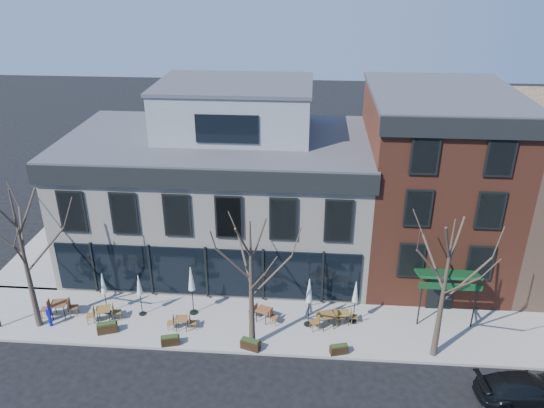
# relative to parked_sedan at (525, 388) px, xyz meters

# --- Properties ---
(ground) EXTENTS (120.00, 120.00, 0.00)m
(ground) POSITION_rel_parked_sedan_xyz_m (-15.46, 6.42, -0.63)
(ground) COLOR black
(ground) RESTS_ON ground
(sidewalk_front) EXTENTS (33.50, 4.70, 0.15)m
(sidewalk_front) POSITION_rel_parked_sedan_xyz_m (-12.21, 4.27, -0.55)
(sidewalk_front) COLOR gray
(sidewalk_front) RESTS_ON ground
(sidewalk_side) EXTENTS (4.50, 12.00, 0.15)m
(sidewalk_side) POSITION_rel_parked_sedan_xyz_m (-26.71, 12.42, -0.55)
(sidewalk_side) COLOR gray
(sidewalk_side) RESTS_ON ground
(corner_building) EXTENTS (18.39, 10.39, 11.10)m
(corner_building) POSITION_rel_parked_sedan_xyz_m (-15.38, 11.49, 4.09)
(corner_building) COLOR silver
(corner_building) RESTS_ON ground
(red_brick_building) EXTENTS (8.20, 11.78, 11.18)m
(red_brick_building) POSITION_rel_parked_sedan_xyz_m (-2.46, 11.40, 5.01)
(red_brick_building) COLOR brown
(red_brick_building) RESTS_ON ground
(tree_corner) EXTENTS (3.93, 3.98, 7.92)m
(tree_corner) POSITION_rel_parked_sedan_xyz_m (-23.94, 3.21, 3.62)
(tree_corner) COLOR #382B21
(tree_corner) RESTS_ON sidewalk_front
(tree_mid) EXTENTS (3.50, 3.55, 7.04)m
(tree_mid) POSITION_rel_parked_sedan_xyz_m (-12.44, 2.52, 3.16)
(tree_mid) COLOR #382B21
(tree_mid) RESTS_ON sidewalk_front
(tree_right) EXTENTS (3.72, 3.77, 7.48)m
(tree_right) POSITION_rel_parked_sedan_xyz_m (-3.44, 2.52, 3.39)
(tree_right) COLOR #382B21
(tree_right) RESTS_ON sidewalk_front
(parked_sedan) EXTENTS (4.52, 2.29, 1.26)m
(parked_sedan) POSITION_rel_parked_sedan_xyz_m (0.00, 0.00, 0.00)
(parked_sedan) COLOR black
(parked_sedan) RESTS_ON ground
(call_box) EXTENTS (0.24, 0.24, 1.21)m
(call_box) POSITION_rel_parked_sedan_xyz_m (-23.31, 3.20, 0.16)
(call_box) COLOR #0B1294
(call_box) RESTS_ON sidewalk_front
(cafe_set_0) EXTENTS (2.04, 0.93, 1.05)m
(cafe_set_0) POSITION_rel_parked_sedan_xyz_m (-23.16, 4.07, 0.06)
(cafe_set_0) COLOR brown
(cafe_set_0) RESTS_ON sidewalk_front
(cafe_set_1) EXTENTS (1.89, 0.95, 0.97)m
(cafe_set_1) POSITION_rel_parked_sedan_xyz_m (-20.60, 3.82, 0.02)
(cafe_set_1) COLOR brown
(cafe_set_1) RESTS_ON sidewalk_front
(cafe_set_2) EXTENTS (1.59, 0.68, 0.82)m
(cafe_set_2) POSITION_rel_parked_sedan_xyz_m (-16.29, 3.48, -0.06)
(cafe_set_2) COLOR brown
(cafe_set_2) RESTS_ON sidewalk_front
(cafe_set_3) EXTENTS (1.75, 1.05, 0.91)m
(cafe_set_3) POSITION_rel_parked_sedan_xyz_m (-12.08, 4.52, -0.01)
(cafe_set_3) COLOR brown
(cafe_set_3) RESTS_ON sidewalk_front
(cafe_set_4) EXTENTS (1.90, 1.18, 0.99)m
(cafe_set_4) POSITION_rel_parked_sedan_xyz_m (-8.69, 4.24, 0.03)
(cafe_set_4) COLOR brown
(cafe_set_4) RESTS_ON sidewalk_front
(cafe_set_5) EXTENTS (1.60, 0.69, 0.83)m
(cafe_set_5) POSITION_rel_parked_sedan_xyz_m (-7.81, 4.64, -0.05)
(cafe_set_5) COLOR brown
(cafe_set_5) RESTS_ON sidewalk_front
(umbrella_0) EXTENTS (0.40, 0.40, 2.51)m
(umbrella_0) POSITION_rel_parked_sedan_xyz_m (-20.73, 4.56, 1.29)
(umbrella_0) COLOR black
(umbrella_0) RESTS_ON sidewalk_front
(umbrella_1) EXTENTS (0.40, 0.40, 2.51)m
(umbrella_1) POSITION_rel_parked_sedan_xyz_m (-18.76, 4.56, 1.29)
(umbrella_1) COLOR black
(umbrella_1) RESTS_ON sidewalk_front
(umbrella_2) EXTENTS (0.47, 0.47, 2.95)m
(umbrella_2) POSITION_rel_parked_sedan_xyz_m (-15.97, 4.89, 1.60)
(umbrella_2) COLOR black
(umbrella_2) RESTS_ON sidewalk_front
(umbrella_3) EXTENTS (0.46, 0.46, 2.88)m
(umbrella_3) POSITION_rel_parked_sedan_xyz_m (-9.67, 4.35, 1.56)
(umbrella_3) COLOR black
(umbrella_3) RESTS_ON sidewalk_front
(umbrella_4) EXTENTS (0.41, 0.41, 2.57)m
(umbrella_4) POSITION_rel_parked_sedan_xyz_m (-7.25, 4.77, 1.33)
(umbrella_4) COLOR black
(umbrella_4) RESTS_ON sidewalk_front
(planter_0) EXTENTS (1.11, 0.74, 0.58)m
(planter_0) POSITION_rel_parked_sedan_xyz_m (-20.10, 2.92, -0.19)
(planter_0) COLOR black
(planter_0) RESTS_ON sidewalk_front
(planter_1) EXTENTS (0.99, 0.59, 0.52)m
(planter_1) POSITION_rel_parked_sedan_xyz_m (-16.58, 2.22, -0.22)
(planter_1) COLOR black
(planter_1) RESTS_ON sidewalk_front
(planter_2) EXTENTS (1.05, 0.67, 0.55)m
(planter_2) POSITION_rel_parked_sedan_xyz_m (-12.51, 2.22, -0.21)
(planter_2) COLOR black
(planter_2) RESTS_ON sidewalk_front
(planter_3) EXTENTS (0.95, 0.58, 0.50)m
(planter_3) POSITION_rel_parked_sedan_xyz_m (-8.11, 2.22, -0.23)
(planter_3) COLOR black
(planter_3) RESTS_ON sidewalk_front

